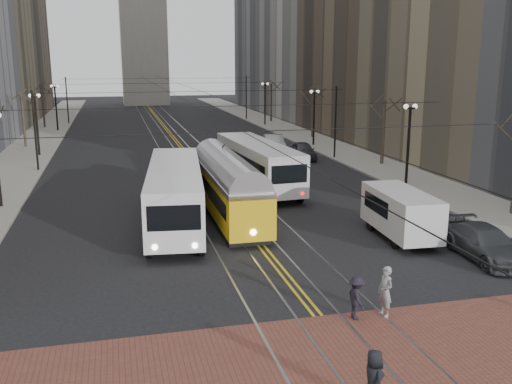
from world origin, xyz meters
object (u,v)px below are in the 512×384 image
cargo_van (400,215)px  pedestrian_b (385,291)px  transit_bus (175,196)px  sedan_grey (303,151)px  pedestrian_d (356,298)px  rear_bus (257,165)px  sedan_silver (274,144)px  sedan_parked (485,243)px  streetcar (228,192)px  pedestrian_a (374,379)px

cargo_van → pedestrian_b: (-4.86, -8.11, -0.30)m
transit_bus → sedan_grey: 23.15m
pedestrian_b → pedestrian_d: bearing=-100.9°
transit_bus → sedan_grey: (13.68, 18.66, -0.86)m
rear_bus → sedan_grey: size_ratio=2.69×
sedan_grey → sedan_silver: (-1.49, 4.56, 0.06)m
sedan_parked → streetcar: bearing=138.9°
cargo_van → pedestrian_d: cargo_van is taller
sedan_grey → pedestrian_a: pedestrian_a is taller
streetcar → pedestrian_a: size_ratio=7.67×
cargo_van → sedan_grey: size_ratio=1.20×
streetcar → rear_bus: size_ratio=1.00×
transit_bus → streetcar: 3.28m
pedestrian_b → sedan_grey: bearing=155.5°
sedan_parked → transit_bus: bearing=149.2°
sedan_silver → sedan_parked: 32.26m
transit_bus → pedestrian_b: 14.70m
streetcar → sedan_grey: bearing=59.6°
streetcar → sedan_silver: (9.04, 22.32, -0.62)m
streetcar → pedestrian_d: 14.43m
rear_bus → sedan_silver: size_ratio=2.41×
pedestrian_a → streetcar: bearing=-1.5°
transit_bus → streetcar: (3.15, 0.90, -0.17)m
pedestrian_a → pedestrian_d: 5.29m
pedestrian_a → sedan_grey: bearing=-17.3°
cargo_van → pedestrian_a: bearing=-117.0°
transit_bus → sedan_parked: 15.97m
cargo_van → pedestrian_a: size_ratio=3.42×
rear_bus → sedan_silver: bearing=66.0°
sedan_grey → pedestrian_d: size_ratio=2.95×
transit_bus → cargo_van: (10.82, -5.30, -0.41)m
pedestrian_a → pedestrian_b: size_ratio=0.89×
sedan_silver → sedan_parked: sedan_silver is taller
rear_bus → sedan_parked: size_ratio=2.42×
sedan_parked → pedestrian_b: (-7.19, -4.39, 0.18)m
transit_bus → streetcar: size_ratio=1.05×
cargo_van → sedan_grey: (2.86, 23.96, -0.44)m
sedan_silver → pedestrian_a: size_ratio=3.18×
cargo_van → sedan_parked: (2.33, -3.72, -0.48)m
cargo_van → pedestrian_b: 9.46m
sedan_silver → pedestrian_d: (-7.33, -36.63, -0.06)m
rear_bus → cargo_van: 13.90m
sedan_parked → sedan_grey: bearing=92.6°
rear_bus → cargo_van: size_ratio=2.23×
sedan_silver → sedan_parked: size_ratio=1.01×
transit_bus → pedestrian_a: (3.14, -18.42, -0.82)m
rear_bus → pedestrian_d: (-1.81, -21.36, -0.82)m
sedan_grey → pedestrian_d: 33.26m
sedan_silver → pedestrian_b: size_ratio=2.82×
pedestrian_b → pedestrian_d: (-1.10, 0.00, -0.13)m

